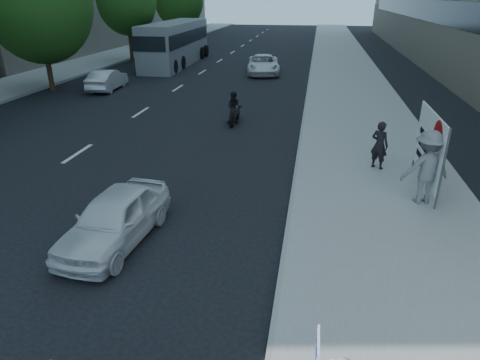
% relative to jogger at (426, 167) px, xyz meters
% --- Properties ---
extents(ground, '(160.00, 160.00, 0.00)m').
position_rel_jogger_xyz_m(ground, '(-4.91, -5.72, -1.15)').
color(ground, black).
rests_on(ground, ground).
extents(near_sidewalk, '(5.00, 120.00, 0.15)m').
position_rel_jogger_xyz_m(near_sidewalk, '(-0.91, 14.28, -1.08)').
color(near_sidewalk, gray).
rests_on(near_sidewalk, ground).
extents(far_sidewalk, '(4.50, 120.00, 0.15)m').
position_rel_jogger_xyz_m(far_sidewalk, '(-21.66, 14.28, -1.08)').
color(far_sidewalk, gray).
rests_on(far_sidewalk, ground).
extents(tree_far_c, '(6.00, 6.00, 8.47)m').
position_rel_jogger_xyz_m(tree_far_c, '(-18.61, 12.28, 3.87)').
color(tree_far_c, '#382616').
rests_on(tree_far_c, ground).
extents(tree_far_d, '(4.80, 4.80, 7.65)m').
position_rel_jogger_xyz_m(tree_far_d, '(-18.61, 24.28, 3.74)').
color(tree_far_d, '#382616').
rests_on(tree_far_d, ground).
extents(tree_far_e, '(5.40, 5.40, 7.89)m').
position_rel_jogger_xyz_m(tree_far_e, '(-18.61, 38.28, 3.63)').
color(tree_far_e, '#382616').
rests_on(tree_far_e, ground).
extents(jogger, '(1.46, 1.09, 2.00)m').
position_rel_jogger_xyz_m(jogger, '(0.00, 0.00, 0.00)').
color(jogger, slate).
rests_on(jogger, near_sidewalk).
extents(pedestrian_woman, '(0.68, 0.62, 1.55)m').
position_rel_jogger_xyz_m(pedestrian_woman, '(-0.89, 2.35, -0.23)').
color(pedestrian_woman, black).
rests_on(pedestrian_woman, near_sidewalk).
extents(protest_banner, '(0.08, 3.06, 2.20)m').
position_rel_jogger_xyz_m(protest_banner, '(0.26, 1.08, 0.25)').
color(protest_banner, '#4C4C4C').
rests_on(protest_banner, near_sidewalk).
extents(white_sedan_near, '(1.77, 3.69, 1.22)m').
position_rel_jogger_xyz_m(white_sedan_near, '(-7.37, -3.11, -0.54)').
color(white_sedan_near, silver).
rests_on(white_sedan_near, ground).
extents(white_sedan_mid, '(1.55, 3.77, 1.22)m').
position_rel_jogger_xyz_m(white_sedan_mid, '(-15.41, 13.07, -0.54)').
color(white_sedan_mid, '#BDBDBD').
rests_on(white_sedan_mid, ground).
extents(white_sedan_far, '(2.86, 5.08, 1.34)m').
position_rel_jogger_xyz_m(white_sedan_far, '(-6.85, 20.29, -0.48)').
color(white_sedan_far, white).
rests_on(white_sedan_far, ground).
extents(motorcycle, '(0.72, 2.05, 1.42)m').
position_rel_jogger_xyz_m(motorcycle, '(-6.50, 7.19, -0.51)').
color(motorcycle, black).
rests_on(motorcycle, ground).
extents(bus, '(2.89, 12.11, 3.30)m').
position_rel_jogger_xyz_m(bus, '(-14.47, 23.80, 0.48)').
color(bus, gray).
rests_on(bus, ground).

